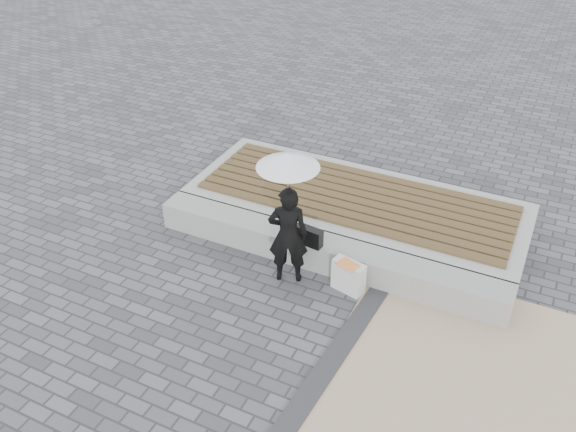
# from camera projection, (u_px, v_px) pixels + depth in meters

# --- Properties ---
(ground) EXTENTS (80.00, 80.00, 0.00)m
(ground) POSITION_uv_depth(u_px,v_px,m) (271.00, 339.00, 7.23)
(ground) COLOR #515156
(ground) RESTS_ON ground
(edging_band) EXTENTS (0.61, 5.20, 0.04)m
(edging_band) POSITION_uv_depth(u_px,v_px,m) (311.00, 391.00, 6.57)
(edging_band) COLOR #2E2E31
(edging_band) RESTS_ON ground
(seating_ledge) EXTENTS (5.00, 0.45, 0.40)m
(seating_ledge) POSITION_uv_depth(u_px,v_px,m) (324.00, 252.00, 8.31)
(seating_ledge) COLOR gray
(seating_ledge) RESTS_ON ground
(timber_platform) EXTENTS (5.00, 2.00, 0.40)m
(timber_platform) POSITION_uv_depth(u_px,v_px,m) (355.00, 209.00, 9.20)
(timber_platform) COLOR #989994
(timber_platform) RESTS_ON ground
(timber_decking) EXTENTS (4.60, 1.60, 0.04)m
(timber_decking) POSITION_uv_depth(u_px,v_px,m) (356.00, 197.00, 9.08)
(timber_decking) COLOR brown
(timber_decking) RESTS_ON timber_platform
(woman) EXTENTS (0.61, 0.51, 1.41)m
(woman) POSITION_uv_depth(u_px,v_px,m) (288.00, 235.00, 7.78)
(woman) COLOR black
(woman) RESTS_ON ground
(parasol) EXTENTS (0.77, 0.77, 0.99)m
(parasol) POSITION_uv_depth(u_px,v_px,m) (288.00, 160.00, 7.17)
(parasol) COLOR #B2B2B7
(parasol) RESTS_ON ground
(handbag) EXTENTS (0.38, 0.17, 0.26)m
(handbag) POSITION_uv_depth(u_px,v_px,m) (309.00, 236.00, 8.06)
(handbag) COLOR black
(handbag) RESTS_ON seating_ledge
(canvas_tote) EXTENTS (0.46, 0.27, 0.45)m
(canvas_tote) POSITION_uv_depth(u_px,v_px,m) (348.00, 276.00, 7.85)
(canvas_tote) COLOR #BBBBB7
(canvas_tote) RESTS_ON ground
(magazine) EXTENTS (0.31, 0.27, 0.01)m
(magazine) POSITION_uv_depth(u_px,v_px,m) (348.00, 265.00, 7.68)
(magazine) COLOR red
(magazine) RESTS_ON canvas_tote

